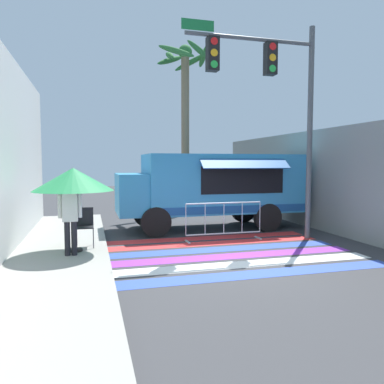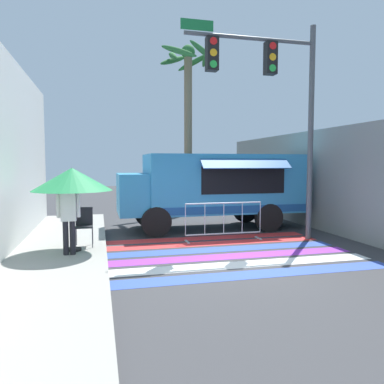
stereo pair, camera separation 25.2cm
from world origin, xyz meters
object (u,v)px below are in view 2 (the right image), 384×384
(food_truck, at_px, (210,186))
(patio_umbrella, at_px, (72,180))
(barricade_front, at_px, (224,221))
(traffic_signal_pole, at_px, (272,88))
(vendor_person, at_px, (69,214))
(palm_tree, at_px, (188,97))
(folding_chair, at_px, (84,223))

(food_truck, distance_m, patio_umbrella, 5.18)
(food_truck, height_order, patio_umbrella, food_truck)
(food_truck, relative_size, barricade_front, 2.68)
(food_truck, height_order, traffic_signal_pole, traffic_signal_pole)
(traffic_signal_pole, height_order, vendor_person, traffic_signal_pole)
(traffic_signal_pole, bearing_deg, food_truck, 115.50)
(traffic_signal_pole, distance_m, palm_tree, 6.39)
(barricade_front, bearing_deg, traffic_signal_pole, -16.46)
(barricade_front, bearing_deg, folding_chair, -175.16)
(traffic_signal_pole, distance_m, folding_chair, 6.37)
(palm_tree, bearing_deg, folding_chair, -124.40)
(palm_tree, bearing_deg, barricade_front, -93.37)
(barricade_front, bearing_deg, vendor_person, -163.49)
(patio_umbrella, height_order, barricade_front, patio_umbrella)
(traffic_signal_pole, xyz_separation_m, barricade_front, (-1.30, 0.38, -3.83))
(traffic_signal_pole, xyz_separation_m, patio_umbrella, (-5.45, -0.48, -2.52))
(traffic_signal_pole, height_order, palm_tree, palm_tree)
(food_truck, height_order, barricade_front, food_truck)
(folding_chair, xyz_separation_m, vendor_person, (-0.31, -0.92, 0.36))
(food_truck, distance_m, traffic_signal_pole, 3.91)
(folding_chair, bearing_deg, palm_tree, 60.97)
(patio_umbrella, xyz_separation_m, vendor_person, (-0.07, -0.39, -0.78))
(traffic_signal_pole, bearing_deg, folding_chair, 179.44)
(folding_chair, bearing_deg, traffic_signal_pole, 4.81)
(patio_umbrella, bearing_deg, traffic_signal_pole, 4.99)
(food_truck, bearing_deg, vendor_person, -143.61)
(patio_umbrella, distance_m, barricade_front, 4.43)
(traffic_signal_pole, relative_size, barricade_front, 2.67)
(palm_tree, bearing_deg, patio_umbrella, -123.66)
(traffic_signal_pole, height_order, patio_umbrella, traffic_signal_pole)
(patio_umbrella, distance_m, folding_chair, 1.28)
(vendor_person, bearing_deg, folding_chair, 68.96)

